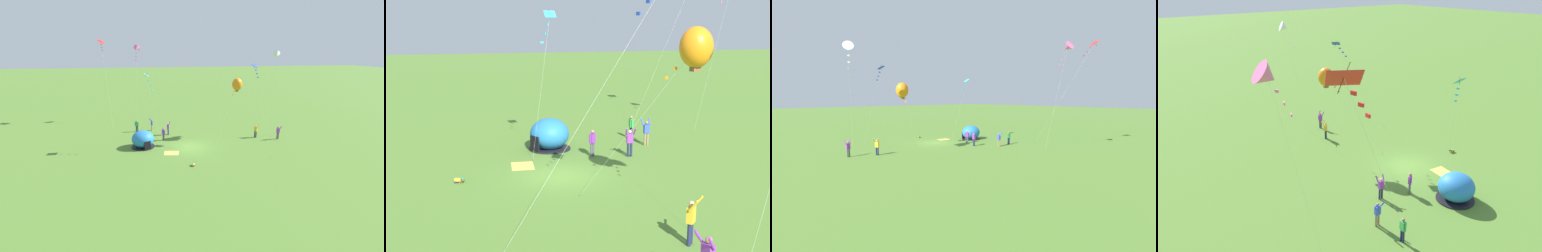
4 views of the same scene
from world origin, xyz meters
TOP-DOWN VIEW (x-y plane):
  - ground_plane at (0.00, 0.00)m, footprint 300.00×300.00m
  - popup_tent at (-5.85, 1.03)m, footprint 2.81×2.81m
  - picnic_blanket at (-2.60, -1.53)m, footprint 1.88×1.55m
  - toddler_crawling at (-0.64, -5.28)m, footprint 0.40×0.55m
  - person_watching_sky at (-3.20, 3.10)m, footprint 0.41×0.50m
  - person_center_field at (11.95, 1.00)m, footprint 0.67×0.53m
  - person_flying_kite at (-2.41, 5.32)m, footprint 0.54×0.68m
  - person_with_toddler at (-6.81, 7.53)m, footprint 0.59×0.29m
  - person_far_back at (-4.66, 7.66)m, footprint 0.50×0.68m
  - person_near_tent at (9.28, 2.17)m, footprint 0.68×0.72m
  - kite_cyan at (-4.91, 0.79)m, footprint 1.84×2.01m
  - kite_blue at (8.22, 1.18)m, footprint 0.99×6.80m
  - kite_white at (12.52, 4.38)m, footprint 1.21×2.55m
  - kite_orange at (6.83, 3.64)m, footprint 4.38×4.34m
  - kite_red at (-12.01, 15.72)m, footprint 2.29×7.29m
  - kite_pink at (-6.49, 15.48)m, footprint 1.25×3.19m

SIDE VIEW (x-z plane):
  - ground_plane at x=0.00m, z-range 0.00..0.00m
  - picnic_blanket at x=-2.60m, z-range 0.00..0.01m
  - toddler_crawling at x=-0.64m, z-range 0.02..0.34m
  - person_watching_sky at x=-3.20m, z-range 0.10..1.82m
  - person_with_toddler at x=-6.81m, z-range 0.10..1.82m
  - popup_tent at x=-5.85m, z-range -0.05..2.05m
  - person_center_field at x=11.95m, z-range 0.05..1.94m
  - person_flying_kite at x=-2.41m, z-range 0.05..1.94m
  - person_far_back at x=-4.66m, z-range 0.05..1.94m
  - person_near_tent at x=9.28m, z-range 0.05..1.94m
  - kite_orange at x=6.83m, z-range 3.14..11.09m
  - kite_cyan at x=-4.91m, z-range 3.81..12.86m
  - kite_blue at x=8.22m, z-range 4.22..14.19m
  - kite_white at x=12.52m, z-range 5.14..16.59m
  - kite_pink at x=-6.49m, z-range 5.50..17.82m
  - kite_red at x=-12.01m, z-range 5.83..19.01m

